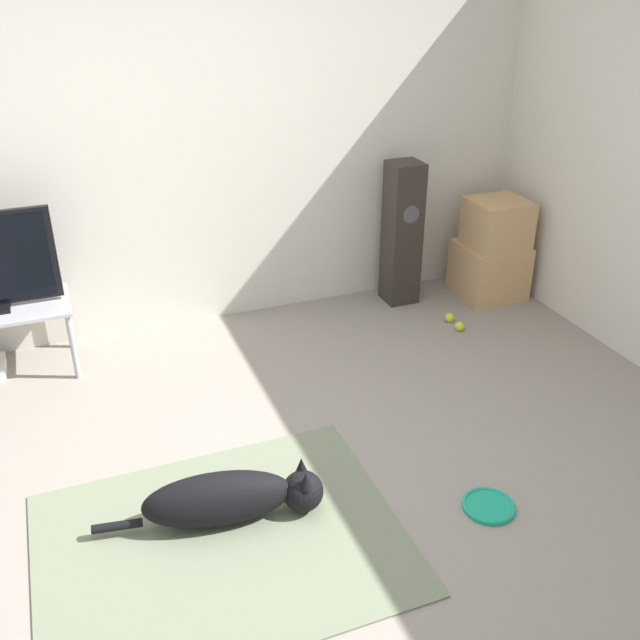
{
  "coord_description": "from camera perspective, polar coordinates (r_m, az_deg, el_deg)",
  "views": [
    {
      "loc": [
        -0.73,
        -2.45,
        2.35
      ],
      "look_at": [
        0.6,
        0.94,
        0.45
      ],
      "focal_mm": 40.0,
      "sensor_mm": 36.0,
      "label": 1
    }
  ],
  "objects": [
    {
      "name": "ground_plane",
      "position": [
        3.47,
        -3.75,
        -15.13
      ],
      "size": [
        12.0,
        12.0,
        0.0
      ],
      "primitive_type": "plane",
      "color": "gray"
    },
    {
      "name": "wall_back",
      "position": [
        4.73,
        -12.41,
        13.8
      ],
      "size": [
        8.0,
        0.06,
        2.55
      ],
      "color": "beige",
      "rests_on": "ground_plane"
    },
    {
      "name": "area_rug",
      "position": [
        3.34,
        -7.9,
        -17.25
      ],
      "size": [
        1.59,
        1.26,
        0.01
      ],
      "color": "slate",
      "rests_on": "ground_plane"
    },
    {
      "name": "dog",
      "position": [
        3.36,
        -7.08,
        -13.92
      ],
      "size": [
        1.04,
        0.32,
        0.26
      ],
      "color": "black",
      "rests_on": "area_rug"
    },
    {
      "name": "frisbee",
      "position": [
        3.57,
        13.33,
        -14.27
      ],
      "size": [
        0.25,
        0.25,
        0.03
      ],
      "color": "#199E7A",
      "rests_on": "ground_plane"
    },
    {
      "name": "cardboard_box_lower",
      "position": [
        5.53,
        13.36,
        3.94
      ],
      "size": [
        0.47,
        0.44,
        0.41
      ],
      "color": "tan",
      "rests_on": "ground_plane"
    },
    {
      "name": "cardboard_box_upper",
      "position": [
        5.39,
        14.0,
        7.54
      ],
      "size": [
        0.4,
        0.38,
        0.34
      ],
      "color": "tan",
      "rests_on": "cardboard_box_lower"
    },
    {
      "name": "floor_speaker",
      "position": [
        5.22,
        6.58,
        6.87
      ],
      "size": [
        0.23,
        0.23,
        1.05
      ],
      "color": "#2D2823",
      "rests_on": "ground_plane"
    },
    {
      "name": "tennis_ball_by_boxes",
      "position": [
        5.02,
        11.11,
        -0.5
      ],
      "size": [
        0.07,
        0.07,
        0.07
      ],
      "color": "#C6E033",
      "rests_on": "ground_plane"
    },
    {
      "name": "tennis_ball_near_speaker",
      "position": [
        5.13,
        10.34,
        0.21
      ],
      "size": [
        0.07,
        0.07,
        0.07
      ],
      "color": "#C6E033",
      "rests_on": "ground_plane"
    }
  ]
}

